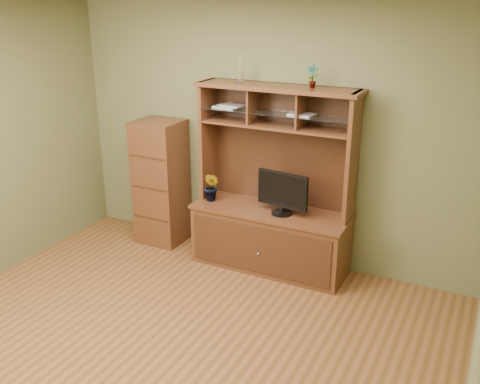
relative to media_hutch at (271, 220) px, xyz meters
The scene contains 8 objects.
room 1.93m from the media_hutch, 96.56° to the right, with size 4.54×4.04×2.74m.
media_hutch is the anchor object (origin of this frame).
monitor 0.39m from the media_hutch, 29.99° to the right, with size 0.55×0.21×0.43m.
orchid_plant 0.72m from the media_hutch, behind, with size 0.17×0.14×0.31m, color #29581E.
top_plant 1.53m from the media_hutch, 12.47° to the left, with size 0.11×0.08×0.22m, color #3B6E26.
reed_diffuser 1.54m from the media_hutch, 169.25° to the left, with size 0.06×0.06×0.28m.
magazines 1.16m from the media_hutch, 164.16° to the left, with size 1.07×0.21×0.04m.
side_cabinet 1.40m from the media_hutch, behind, with size 0.51×0.46×1.43m.
Camera 1 is at (2.20, -2.97, 2.71)m, focal length 40.00 mm.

